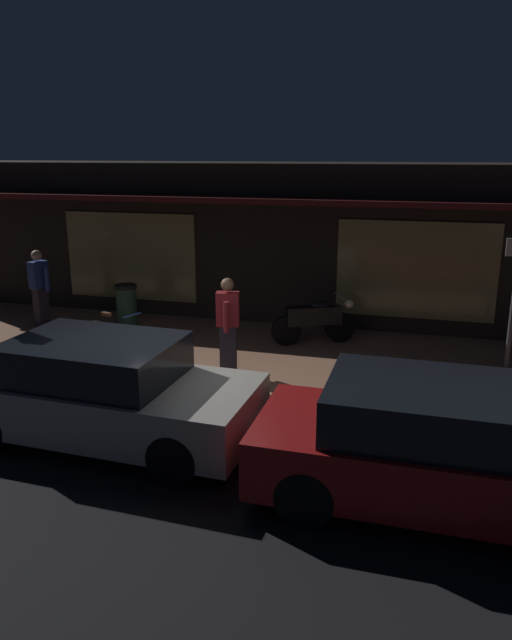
{
  "coord_description": "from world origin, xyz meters",
  "views": [
    {
      "loc": [
        3.26,
        -7.45,
        3.83
      ],
      "look_at": [
        0.53,
        2.4,
        0.95
      ],
      "focal_mm": 33.53,
      "sensor_mm": 36.0,
      "label": 1
    }
  ],
  "objects_px": {
    "motorcycle": "(315,319)",
    "trash_bin": "(127,305)",
    "parked_car_near": "(104,391)",
    "parked_car_far": "(436,447)",
    "person_bystander": "(228,324)",
    "bicycle_parked": "(117,340)",
    "person_photographer": "(39,286)"
  },
  "relations": [
    {
      "from": "person_bystander",
      "to": "parked_car_far",
      "type": "relative_size",
      "value": 0.41
    },
    {
      "from": "bicycle_parked",
      "to": "parked_car_near",
      "type": "bearing_deg",
      "value": -65.18
    },
    {
      "from": "person_bystander",
      "to": "trash_bin",
      "type": "height_order",
      "value": "person_bystander"
    },
    {
      "from": "person_photographer",
      "to": "person_bystander",
      "type": "distance_m",
      "value": 5.13
    },
    {
      "from": "trash_bin",
      "to": "parked_car_near",
      "type": "height_order",
      "value": "parked_car_near"
    },
    {
      "from": "motorcycle",
      "to": "person_photographer",
      "type": "height_order",
      "value": "person_photographer"
    },
    {
      "from": "bicycle_parked",
      "to": "parked_car_far",
      "type": "bearing_deg",
      "value": -29.17
    },
    {
      "from": "trash_bin",
      "to": "parked_car_far",
      "type": "bearing_deg",
      "value": -38.65
    },
    {
      "from": "motorcycle",
      "to": "person_photographer",
      "type": "distance_m",
      "value": 6.01
    },
    {
      "from": "trash_bin",
      "to": "parked_car_far",
      "type": "xyz_separation_m",
      "value": [
        6.4,
        -5.12,
        0.08
      ]
    },
    {
      "from": "person_bystander",
      "to": "trash_bin",
      "type": "distance_m",
      "value": 3.73
    },
    {
      "from": "trash_bin",
      "to": "parked_car_near",
      "type": "distance_m",
      "value": 5.09
    },
    {
      "from": "bicycle_parked",
      "to": "parked_car_far",
      "type": "xyz_separation_m",
      "value": [
        5.56,
        -3.1,
        0.2
      ]
    },
    {
      "from": "person_bystander",
      "to": "parked_car_near",
      "type": "distance_m",
      "value": 2.7
    },
    {
      "from": "motorcycle",
      "to": "parked_car_far",
      "type": "xyz_separation_m",
      "value": [
        2.23,
        -5.0,
        0.06
      ]
    },
    {
      "from": "parked_car_near",
      "to": "person_bystander",
      "type": "bearing_deg",
      "value": 68.91
    },
    {
      "from": "parked_car_far",
      "to": "motorcycle",
      "type": "bearing_deg",
      "value": 114.02
    },
    {
      "from": "bicycle_parked",
      "to": "person_photographer",
      "type": "xyz_separation_m",
      "value": [
        -2.65,
        1.55,
        0.52
      ]
    },
    {
      "from": "person_bystander",
      "to": "person_photographer",
      "type": "bearing_deg",
      "value": 160.7
    },
    {
      "from": "motorcycle",
      "to": "parked_car_near",
      "type": "bearing_deg",
      "value": -114.98
    },
    {
      "from": "bicycle_parked",
      "to": "person_photographer",
      "type": "bearing_deg",
      "value": 149.64
    },
    {
      "from": "bicycle_parked",
      "to": "parked_car_far",
      "type": "distance_m",
      "value": 6.37
    },
    {
      "from": "motorcycle",
      "to": "parked_car_far",
      "type": "height_order",
      "value": "parked_car_far"
    },
    {
      "from": "parked_car_near",
      "to": "parked_car_far",
      "type": "xyz_separation_m",
      "value": [
        4.34,
        -0.46,
        0.0
      ]
    },
    {
      "from": "trash_bin",
      "to": "parked_car_near",
      "type": "relative_size",
      "value": 0.22
    },
    {
      "from": "motorcycle",
      "to": "trash_bin",
      "type": "distance_m",
      "value": 4.17
    },
    {
      "from": "parked_car_far",
      "to": "bicycle_parked",
      "type": "bearing_deg",
      "value": 150.83
    },
    {
      "from": "person_bystander",
      "to": "parked_car_near",
      "type": "height_order",
      "value": "person_bystander"
    },
    {
      "from": "trash_bin",
      "to": "parked_car_far",
      "type": "relative_size",
      "value": 0.23
    },
    {
      "from": "bicycle_parked",
      "to": "parked_car_far",
      "type": "height_order",
      "value": "parked_car_far"
    },
    {
      "from": "bicycle_parked",
      "to": "person_bystander",
      "type": "distance_m",
      "value": 2.25
    },
    {
      "from": "person_photographer",
      "to": "trash_bin",
      "type": "distance_m",
      "value": 1.92
    }
  ]
}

